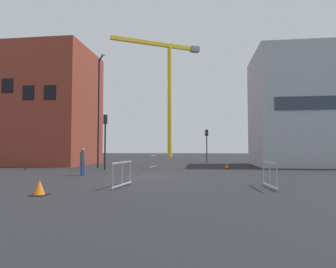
% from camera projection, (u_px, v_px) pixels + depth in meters
% --- Properties ---
extents(ground, '(160.00, 160.00, 0.00)m').
position_uv_depth(ground, '(153.00, 177.00, 16.48)').
color(ground, black).
extents(brick_building, '(10.26, 7.88, 11.70)m').
position_uv_depth(brick_building, '(42.00, 108.00, 29.43)').
color(brick_building, brown).
rests_on(brick_building, ground).
extents(office_block, '(12.42, 7.83, 10.73)m').
position_uv_depth(office_block, '(322.00, 109.00, 26.79)').
color(office_block, '#A8AAB2').
rests_on(office_block, ground).
extents(construction_crane, '(17.07, 9.93, 23.39)m').
position_uv_depth(construction_crane, '(167.00, 80.00, 58.30)').
color(construction_crane, yellow).
rests_on(construction_crane, ground).
extents(streetlamp_tall, '(1.22, 1.75, 9.27)m').
position_uv_depth(streetlamp_tall, '(99.00, 104.00, 24.04)').
color(streetlamp_tall, black).
rests_on(streetlamp_tall, ground).
extents(traffic_light_island, '(0.36, 0.38, 4.27)m').
position_uv_depth(traffic_light_island, '(105.00, 133.00, 22.19)').
color(traffic_light_island, black).
rests_on(traffic_light_island, ground).
extents(traffic_light_crosswalk, '(0.39, 0.33, 3.75)m').
position_uv_depth(traffic_light_crosswalk, '(207.00, 140.00, 31.88)').
color(traffic_light_crosswalk, '#2D2D30').
rests_on(traffic_light_crosswalk, ground).
extents(pedestrian_walking, '(0.34, 0.34, 1.65)m').
position_uv_depth(pedestrian_walking, '(83.00, 160.00, 17.29)').
color(pedestrian_walking, '#33519E').
rests_on(pedestrian_walking, ground).
extents(safety_barrier_left_run, '(0.14, 2.56, 1.08)m').
position_uv_depth(safety_barrier_left_run, '(153.00, 161.00, 23.90)').
color(safety_barrier_left_run, gray).
rests_on(safety_barrier_left_run, ground).
extents(safety_barrier_right_run, '(0.20, 2.04, 1.08)m').
position_uv_depth(safety_barrier_right_run, '(270.00, 175.00, 11.73)').
color(safety_barrier_right_run, '#9EA0A5').
rests_on(safety_barrier_right_run, ground).
extents(safety_barrier_rear, '(0.28, 2.14, 1.08)m').
position_uv_depth(safety_barrier_rear, '(122.00, 174.00, 12.15)').
color(safety_barrier_rear, '#9EA0A5').
rests_on(safety_barrier_rear, ground).
extents(traffic_cone_on_verge, '(0.47, 0.47, 0.47)m').
position_uv_depth(traffic_cone_on_verge, '(227.00, 166.00, 23.60)').
color(traffic_cone_on_verge, black).
rests_on(traffic_cone_on_verge, ground).
extents(traffic_cone_orange, '(0.53, 0.53, 0.54)m').
position_uv_depth(traffic_cone_orange, '(39.00, 188.00, 10.01)').
color(traffic_cone_orange, black).
rests_on(traffic_cone_orange, ground).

